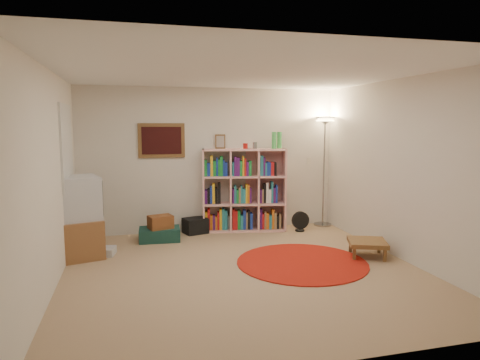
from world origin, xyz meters
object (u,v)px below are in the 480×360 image
object	(u,v)px
tv_stand	(79,218)
side_table	(367,243)
floor_lamp	(325,136)
suitcase	(160,234)
bookshelf	(243,191)
floor_fan	(300,221)

from	to	relation	value
tv_stand	side_table	size ratio (longest dim) A/B	1.72
floor_lamp	side_table	xyz separation A→B (m)	(-0.22, -1.91, -1.47)
floor_lamp	side_table	bearing A→B (deg)	-96.49
suitcase	bookshelf	bearing A→B (deg)	16.40
side_table	floor_lamp	bearing A→B (deg)	83.51
side_table	tv_stand	bearing A→B (deg)	164.79
floor_lamp	floor_fan	world-z (taller)	floor_lamp
floor_fan	tv_stand	bearing A→B (deg)	-171.53
floor_lamp	tv_stand	world-z (taller)	floor_lamp
floor_lamp	suitcase	world-z (taller)	floor_lamp
bookshelf	side_table	distance (m)	2.40
floor_lamp	side_table	world-z (taller)	floor_lamp
bookshelf	floor_fan	size ratio (longest dim) A/B	4.92
bookshelf	side_table	bearing A→B (deg)	-45.18
bookshelf	suitcase	xyz separation A→B (m)	(-1.49, -0.35, -0.60)
suitcase	tv_stand	bearing A→B (deg)	-152.41
floor_lamp	tv_stand	distance (m)	4.40
tv_stand	side_table	world-z (taller)	tv_stand
suitcase	floor_fan	bearing A→B (deg)	3.17
floor_fan	suitcase	size ratio (longest dim) A/B	0.53
tv_stand	side_table	bearing A→B (deg)	-30.91
floor_fan	suitcase	bearing A→B (deg)	-179.81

